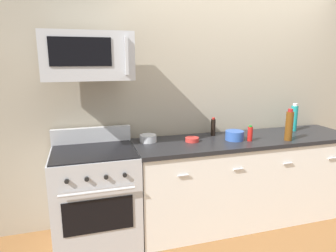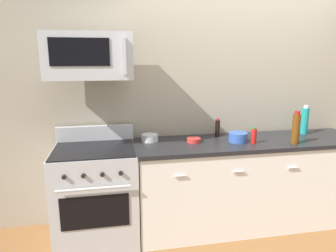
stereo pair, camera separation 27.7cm
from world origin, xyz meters
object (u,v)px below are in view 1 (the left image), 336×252
at_px(bottle_sparkling_teal, 294,118).
at_px(bowl_red_small, 192,139).
at_px(bottle_soy_sauce_dark, 213,127).
at_px(bowl_steel_prep, 148,138).
at_px(bottle_wine_amber, 289,126).
at_px(range_oven, 96,197).
at_px(microwave, 88,56).
at_px(bowl_blue_mixing, 234,135).
at_px(bottle_hot_sauce_red, 250,134).

xyz_separation_m(bottle_sparkling_teal, bowl_red_small, (-1.28, -0.10, -0.13)).
height_order(bottle_soy_sauce_dark, bowl_steel_prep, bottle_soy_sauce_dark).
bearing_deg(bottle_wine_amber, bottle_sparkling_teal, 45.48).
bearing_deg(range_oven, bowl_steel_prep, 15.43).
relative_size(bottle_sparkling_teal, bowl_red_small, 2.31).
xyz_separation_m(microwave, bowl_blue_mixing, (1.40, -0.08, -0.78)).
height_order(bowl_blue_mixing, bowl_steel_prep, bowl_blue_mixing).
relative_size(bottle_soy_sauce_dark, bowl_red_small, 1.44).
distance_m(microwave, bottle_hot_sauce_red, 1.71).
bearing_deg(bowl_steel_prep, bottle_soy_sauce_dark, 3.33).
height_order(bottle_wine_amber, bowl_blue_mixing, bottle_wine_amber).
xyz_separation_m(bottle_sparkling_teal, bottle_soy_sauce_dark, (-0.98, 0.06, -0.06)).
bearing_deg(bowl_red_small, bottle_hot_sauce_red, -13.84).
distance_m(bottle_sparkling_teal, bottle_soy_sauce_dark, 0.98).
relative_size(bottle_soy_sauce_dark, bowl_steel_prep, 1.18).
xyz_separation_m(microwave, bottle_soy_sauce_dark, (1.26, 0.15, -0.74)).
xyz_separation_m(bottle_wine_amber, bowl_blue_mixing, (-0.52, 0.17, -0.10)).
distance_m(microwave, bowl_blue_mixing, 1.60).
relative_size(microwave, bottle_soy_sauce_dark, 3.78).
xyz_separation_m(bottle_hot_sauce_red, bowl_blue_mixing, (-0.13, 0.08, -0.03)).
xyz_separation_m(bottle_sparkling_teal, bowl_steel_prep, (-1.71, 0.02, -0.11)).
relative_size(bottle_hot_sauce_red, bowl_red_small, 1.16).
bearing_deg(bottle_soy_sauce_dark, bottle_sparkling_teal, -3.35).
xyz_separation_m(bottle_wine_amber, bottle_hot_sauce_red, (-0.38, 0.09, -0.08)).
distance_m(bowl_blue_mixing, bowl_steel_prep, 0.88).
bearing_deg(range_oven, bottle_sparkling_teal, 3.41).
bearing_deg(bottle_sparkling_teal, range_oven, -176.59).
height_order(microwave, bottle_hot_sauce_red, microwave).
height_order(bowl_blue_mixing, bowl_red_small, bowl_blue_mixing).
relative_size(microwave, bottle_sparkling_teal, 2.35).
xyz_separation_m(bottle_hot_sauce_red, bowl_red_small, (-0.57, 0.14, -0.05)).
xyz_separation_m(range_oven, bottle_hot_sauce_red, (1.53, -0.11, 0.53)).
xyz_separation_m(range_oven, bottle_sparkling_teal, (2.24, 0.13, 0.60)).
bearing_deg(bottle_wine_amber, bottle_hot_sauce_red, 166.56).
distance_m(bottle_wine_amber, bottle_sparkling_teal, 0.47).
relative_size(microwave, bowl_blue_mixing, 4.00).
bearing_deg(bottle_sparkling_teal, bowl_red_small, -175.33).
xyz_separation_m(microwave, bowl_steel_prep, (0.54, 0.10, -0.79)).
bearing_deg(bowl_steel_prep, bottle_hot_sauce_red, -14.70).
xyz_separation_m(bottle_soy_sauce_dark, bowl_steel_prep, (-0.73, -0.04, -0.06)).
bearing_deg(bowl_red_small, bowl_steel_prep, 164.16).
distance_m(bottle_hot_sauce_red, bowl_red_small, 0.59).
distance_m(bottle_hot_sauce_red, bowl_steel_prep, 1.02).
height_order(bottle_soy_sauce_dark, bowl_red_small, bottle_soy_sauce_dark).
xyz_separation_m(bowl_blue_mixing, bowl_steel_prep, (-0.86, 0.18, -0.01)).
relative_size(microwave, bowl_steel_prep, 4.45).
height_order(bowl_red_small, bowl_steel_prep, bowl_steel_prep).
bearing_deg(range_oven, bottle_soy_sauce_dark, 8.58).
bearing_deg(microwave, bottle_wine_amber, -7.38).
height_order(bottle_sparkling_teal, bottle_soy_sauce_dark, bottle_sparkling_teal).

